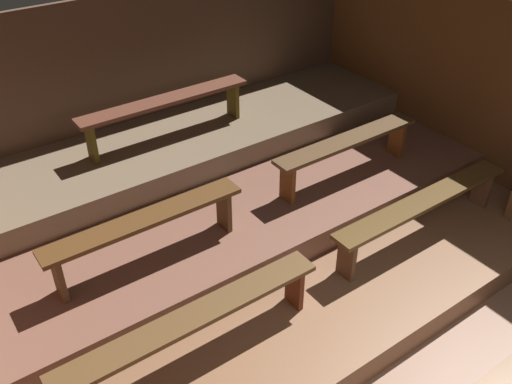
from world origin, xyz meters
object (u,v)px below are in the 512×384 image
object	(u,v)px
bench_lower_right	(423,206)
bench_upper_center	(166,106)
bench_lower_left	(193,323)
bench_middle_left	(146,226)
bench_middle_right	(347,146)

from	to	relation	value
bench_lower_right	bench_upper_center	xyz separation A→B (m)	(-1.50, 2.50, 0.54)
bench_lower_right	bench_lower_left	bearing A→B (deg)	180.00
bench_lower_left	bench_lower_right	world-z (taller)	same
bench_middle_left	bench_middle_right	bearing A→B (deg)	0.00
bench_upper_center	bench_lower_left	bearing A→B (deg)	-114.61
bench_lower_left	bench_upper_center	size ratio (longest dim) A/B	1.11
bench_lower_left	bench_middle_right	world-z (taller)	bench_middle_right
bench_lower_left	bench_lower_right	size ratio (longest dim) A/B	1.00
bench_lower_right	bench_upper_center	distance (m)	2.97
bench_lower_left	bench_middle_left	size ratio (longest dim) A/B	1.22
bench_lower_right	bench_upper_center	bearing A→B (deg)	120.92
bench_upper_center	bench_middle_right	bearing A→B (deg)	-47.53
bench_middle_left	bench_upper_center	size ratio (longest dim) A/B	0.91
bench_lower_left	bench_middle_right	xyz separation A→B (m)	(2.52, 1.00, 0.26)
bench_middle_left	bench_upper_center	bearing A→B (deg)	55.75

